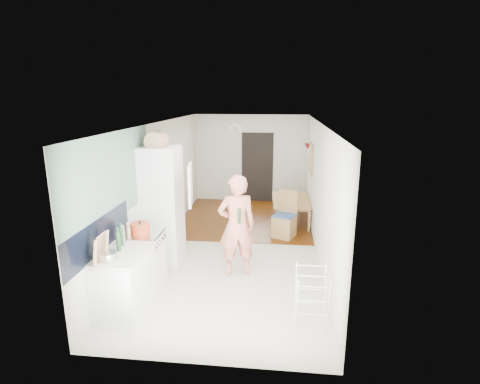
% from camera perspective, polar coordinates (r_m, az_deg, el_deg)
% --- Properties ---
extents(room_shell, '(3.20, 7.00, 2.50)m').
position_cam_1_polar(room_shell, '(7.38, -0.55, 0.67)').
color(room_shell, silver).
rests_on(room_shell, ground).
extents(floor, '(3.20, 7.00, 0.01)m').
position_cam_1_polar(floor, '(7.77, -0.53, -8.31)').
color(floor, beige).
rests_on(floor, ground).
extents(wood_floor_overlay, '(3.20, 3.30, 0.01)m').
position_cam_1_polar(wood_floor_overlay, '(9.49, 0.77, -3.97)').
color(wood_floor_overlay, '#582D0B').
rests_on(wood_floor_overlay, room_shell).
extents(sage_wall_panel, '(0.02, 3.00, 1.30)m').
position_cam_1_polar(sage_wall_panel, '(5.78, -18.85, 2.10)').
color(sage_wall_panel, slate).
rests_on(sage_wall_panel, room_shell).
extents(tile_splashback, '(0.02, 1.90, 0.50)m').
position_cam_1_polar(tile_splashback, '(5.49, -20.59, -6.31)').
color(tile_splashback, black).
rests_on(tile_splashback, room_shell).
extents(doorway_recess, '(0.90, 0.04, 2.00)m').
position_cam_1_polar(doorway_recess, '(10.80, 2.66, 3.75)').
color(doorway_recess, black).
rests_on(doorway_recess, room_shell).
extents(base_cabinet, '(0.60, 0.90, 0.86)m').
position_cam_1_polar(base_cabinet, '(5.66, -17.28, -13.35)').
color(base_cabinet, white).
rests_on(base_cabinet, room_shell).
extents(worktop, '(0.62, 0.92, 0.06)m').
position_cam_1_polar(worktop, '(5.47, -17.64, -9.08)').
color(worktop, beige).
rests_on(worktop, room_shell).
extents(range_cooker, '(0.60, 0.60, 0.88)m').
position_cam_1_polar(range_cooker, '(6.28, -14.58, -10.19)').
color(range_cooker, white).
rests_on(range_cooker, room_shell).
extents(cooker_top, '(0.60, 0.60, 0.04)m').
position_cam_1_polar(cooker_top, '(6.11, -14.86, -6.26)').
color(cooker_top, '#BBBBBE').
rests_on(cooker_top, room_shell).
extents(fridge_housing, '(0.66, 0.66, 2.15)m').
position_cam_1_polar(fridge_housing, '(6.95, -11.77, -2.01)').
color(fridge_housing, white).
rests_on(fridge_housing, room_shell).
extents(fridge_door, '(0.14, 0.56, 0.70)m').
position_cam_1_polar(fridge_door, '(6.39, -7.58, 1.12)').
color(fridge_door, white).
rests_on(fridge_door, room_shell).
extents(fridge_interior, '(0.02, 0.52, 0.66)m').
position_cam_1_polar(fridge_interior, '(6.75, -9.47, 1.77)').
color(fridge_interior, white).
rests_on(fridge_interior, room_shell).
extents(pinboard, '(0.03, 0.90, 0.70)m').
position_cam_1_polar(pinboard, '(9.16, 10.75, 5.06)').
color(pinboard, tan).
rests_on(pinboard, room_shell).
extents(pinboard_frame, '(0.00, 0.94, 0.74)m').
position_cam_1_polar(pinboard_frame, '(9.16, 10.66, 5.06)').
color(pinboard_frame, '#AB7A4A').
rests_on(pinboard_frame, room_shell).
extents(wall_sconce, '(0.18, 0.18, 0.16)m').
position_cam_1_polar(wall_sconce, '(9.77, 10.29, 6.84)').
color(wall_sconce, maroon).
rests_on(wall_sconce, room_shell).
extents(person, '(0.87, 0.70, 2.08)m').
position_cam_1_polar(person, '(6.28, -0.50, -3.79)').
color(person, '#E17C66').
rests_on(person, floor).
extents(dining_table, '(0.82, 1.38, 0.47)m').
position_cam_1_polar(dining_table, '(9.28, 7.91, -3.06)').
color(dining_table, '#AB7A4A').
rests_on(dining_table, floor).
extents(dining_chair, '(0.56, 0.56, 1.02)m').
position_cam_1_polar(dining_chair, '(8.16, 6.79, -3.48)').
color(dining_chair, '#AB7A4A').
rests_on(dining_chair, floor).
extents(stool, '(0.42, 0.42, 0.42)m').
position_cam_1_polar(stool, '(8.73, 0.04, -4.24)').
color(stool, '#AB7A4A').
rests_on(stool, floor).
extents(grey_drape, '(0.49, 0.49, 0.17)m').
position_cam_1_polar(grey_drape, '(8.62, -0.02, -2.42)').
color(grey_drape, gray).
rests_on(grey_drape, stool).
extents(drying_rack, '(0.42, 0.38, 0.82)m').
position_cam_1_polar(drying_rack, '(5.25, 10.86, -15.52)').
color(drying_rack, white).
rests_on(drying_rack, floor).
extents(bread_bin, '(0.41, 0.39, 0.19)m').
position_cam_1_polar(bread_bin, '(6.71, -12.57, 7.59)').
color(bread_bin, tan).
rests_on(bread_bin, fridge_housing).
extents(red_casserole, '(0.37, 0.37, 0.18)m').
position_cam_1_polar(red_casserole, '(6.05, -14.96, -5.38)').
color(red_casserole, '#BC3D1C').
rests_on(red_casserole, cooker_top).
extents(steel_pan, '(0.27, 0.27, 0.11)m').
position_cam_1_polar(steel_pan, '(5.25, -19.42, -9.24)').
color(steel_pan, '#BBBBBE').
rests_on(steel_pan, worktop).
extents(held_bottle, '(0.05, 0.05, 0.25)m').
position_cam_1_polar(held_bottle, '(6.13, -0.12, -3.70)').
color(held_bottle, '#1C4124').
rests_on(held_bottle, person).
extents(bottle_a, '(0.08, 0.08, 0.27)m').
position_cam_1_polar(bottle_a, '(5.66, -17.65, -6.48)').
color(bottle_a, '#1C4124').
rests_on(bottle_a, worktop).
extents(bottle_b, '(0.08, 0.08, 0.27)m').
position_cam_1_polar(bottle_b, '(5.49, -18.03, -7.14)').
color(bottle_b, '#1C4124').
rests_on(bottle_b, worktop).
extents(bottle_c, '(0.10, 0.10, 0.22)m').
position_cam_1_polar(bottle_c, '(5.33, -20.12, -8.33)').
color(bottle_c, silver).
rests_on(bottle_c, worktop).
extents(pepper_mill_front, '(0.06, 0.06, 0.21)m').
position_cam_1_polar(pepper_mill_front, '(5.77, -17.43, -6.36)').
color(pepper_mill_front, tan).
rests_on(pepper_mill_front, worktop).
extents(pepper_mill_back, '(0.06, 0.06, 0.20)m').
position_cam_1_polar(pepper_mill_back, '(5.91, -16.64, -5.85)').
color(pepper_mill_back, tan).
rests_on(pepper_mill_back, worktop).
extents(chopping_boards, '(0.09, 0.29, 0.39)m').
position_cam_1_polar(chopping_boards, '(5.17, -20.43, -8.04)').
color(chopping_boards, tan).
rests_on(chopping_boards, worktop).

